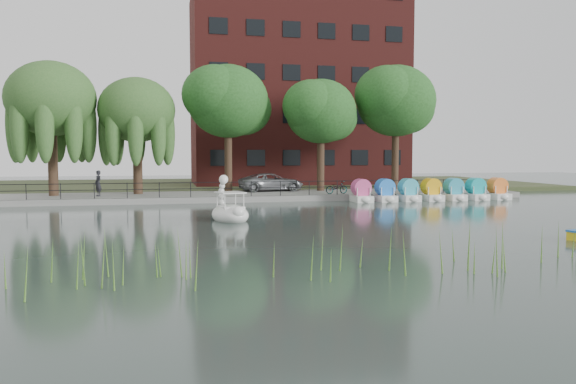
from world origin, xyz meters
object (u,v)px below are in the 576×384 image
object	(u,v)px
bicycle	(337,187)
pedestrian	(98,181)
minivan	(271,181)
swan_boat	(230,211)

from	to	relation	value
bicycle	pedestrian	xyz separation A→B (m)	(-16.19, 1.30, 0.49)
bicycle	minivan	bearing A→B (deg)	31.71
pedestrian	swan_boat	world-z (taller)	pedestrian
pedestrian	bicycle	bearing A→B (deg)	53.80
swan_boat	bicycle	bearing A→B (deg)	36.22
pedestrian	swan_boat	distance (m)	14.18
bicycle	swan_boat	size ratio (longest dim) A/B	0.59
minivan	bicycle	world-z (taller)	minivan
minivan	bicycle	xyz separation A→B (m)	(3.96, -3.84, -0.28)
swan_boat	pedestrian	bearing A→B (deg)	107.07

